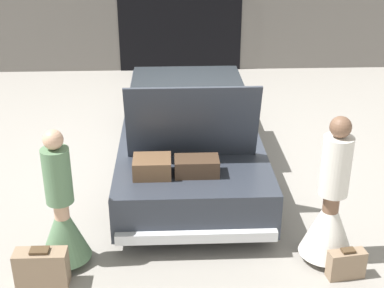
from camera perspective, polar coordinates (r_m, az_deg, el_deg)
name	(u,v)px	position (r m, az deg, el deg)	size (l,w,h in m)	color
ground_plane	(188,161)	(8.22, -0.41, -1.78)	(40.00, 40.00, 0.00)	gray
garage_wall_back	(180,10)	(12.45, -1.30, 14.15)	(12.00, 0.14, 2.80)	slate
car	(188,127)	(8.00, -0.44, 1.79)	(1.92, 4.92, 1.72)	#2D333D
person_left	(62,218)	(5.91, -13.67, -7.65)	(0.55, 0.55, 1.58)	tan
person_right	(330,211)	(5.97, 14.52, -6.94)	(0.60, 0.60, 1.70)	brown
suitcase_beside_left_person	(42,268)	(5.85, -15.73, -12.60)	(0.54, 0.21, 0.44)	#8C7259
suitcase_beside_right_person	(346,264)	(5.99, 16.12, -12.20)	(0.41, 0.20, 0.35)	#8C7259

